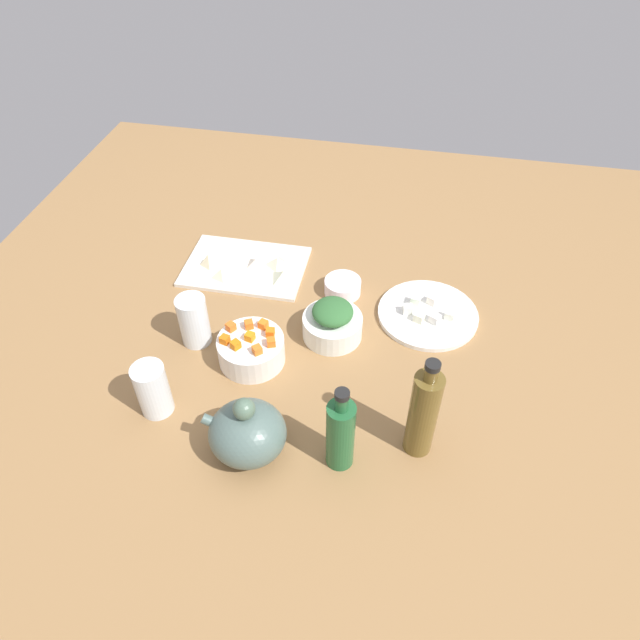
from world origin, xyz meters
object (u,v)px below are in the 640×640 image
(drinking_glass_0, at_px, (194,321))
(drinking_glass_1, at_px, (153,389))
(bowl_carrots, at_px, (251,350))
(plate_tofu, at_px, (428,314))
(bottle_0, at_px, (340,433))
(bottle_1, at_px, (423,413))
(teapot, at_px, (247,432))
(cutting_board, at_px, (245,267))
(bowl_small_side, at_px, (343,287))
(bowl_greens, at_px, (332,327))

(drinking_glass_0, xyz_separation_m, drinking_glass_1, (0.01, 0.20, -0.00))
(bowl_carrots, bearing_deg, plate_tofu, -149.91)
(bottle_0, bearing_deg, bottle_1, -157.32)
(teapot, xyz_separation_m, drinking_glass_0, (0.20, -0.27, 0.00))
(bottle_1, bearing_deg, drinking_glass_1, 1.38)
(cutting_board, relative_size, plate_tofu, 1.30)
(teapot, xyz_separation_m, bottle_1, (-0.32, -0.07, 0.05))
(bottle_0, height_order, drinking_glass_1, bottle_0)
(bowl_small_side, bearing_deg, teapot, 78.61)
(cutting_board, xyz_separation_m, teapot, (-0.17, 0.54, 0.06))
(bottle_0, bearing_deg, drinking_glass_1, -6.89)
(bottle_0, distance_m, drinking_glass_0, 0.46)
(bowl_small_side, relative_size, bottle_0, 0.45)
(drinking_glass_1, bearing_deg, bowl_greens, -138.48)
(bottle_0, relative_size, drinking_glass_1, 1.67)
(bottle_1, distance_m, drinking_glass_1, 0.54)
(cutting_board, distance_m, bowl_carrots, 0.33)
(bowl_small_side, bearing_deg, drinking_glass_1, 53.97)
(plate_tofu, height_order, drinking_glass_0, drinking_glass_0)
(cutting_board, distance_m, bottle_1, 0.69)
(teapot, relative_size, drinking_glass_0, 1.32)
(cutting_board, height_order, teapot, teapot)
(cutting_board, distance_m, bowl_greens, 0.34)
(plate_tofu, bearing_deg, bottle_0, 72.04)
(cutting_board, height_order, plate_tofu, plate_tofu)
(cutting_board, distance_m, drinking_glass_1, 0.49)
(bowl_greens, height_order, bottle_0, bottle_0)
(cutting_board, bearing_deg, bottle_1, 136.28)
(cutting_board, distance_m, drinking_glass_0, 0.29)
(bottle_0, xyz_separation_m, bottle_1, (-0.14, -0.06, 0.02))
(bowl_small_side, distance_m, drinking_glass_1, 0.54)
(plate_tofu, bearing_deg, bowl_greens, 26.71)
(drinking_glass_1, bearing_deg, bottle_1, -178.62)
(drinking_glass_1, bearing_deg, bowl_carrots, -132.24)
(bowl_carrots, height_order, drinking_glass_0, drinking_glass_0)
(plate_tofu, height_order, bowl_greens, bowl_greens)
(cutting_board, relative_size, bottle_0, 1.53)
(bowl_carrots, xyz_separation_m, bottle_1, (-0.38, 0.16, 0.08))
(bowl_small_side, xyz_separation_m, bottle_1, (-0.22, 0.42, 0.09))
(drinking_glass_0, relative_size, drinking_glass_1, 1.01)
(bowl_greens, distance_m, teapot, 0.36)
(bottle_0, distance_m, bottle_1, 0.16)
(bowl_small_side, height_order, teapot, teapot)
(teapot, bearing_deg, bowl_carrots, -75.16)
(drinking_glass_1, bearing_deg, teapot, 164.10)
(bowl_small_side, bearing_deg, bowl_carrots, 58.59)
(bowl_carrots, height_order, bowl_small_side, bowl_carrots)
(bowl_greens, bearing_deg, cutting_board, -36.43)
(plate_tofu, height_order, teapot, teapot)
(bowl_carrots, height_order, teapot, teapot)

